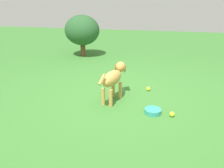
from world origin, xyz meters
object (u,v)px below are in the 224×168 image
at_px(tennis_ball_0, 148,89).
at_px(water_bowl, 153,111).
at_px(dog, 113,78).
at_px(tennis_ball_1, 172,114).

relative_size(tennis_ball_0, water_bowl, 0.30).
relative_size(dog, tennis_ball_1, 11.54).
height_order(dog, tennis_ball_1, dog).
relative_size(dog, water_bowl, 3.46).
distance_m(dog, water_bowl, 0.73).
bearing_deg(tennis_ball_1, water_bowl, -9.89).
bearing_deg(tennis_ball_1, dog, -21.71).
height_order(dog, water_bowl, dog).
distance_m(dog, tennis_ball_1, 0.95).
height_order(dog, tennis_ball_0, dog).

